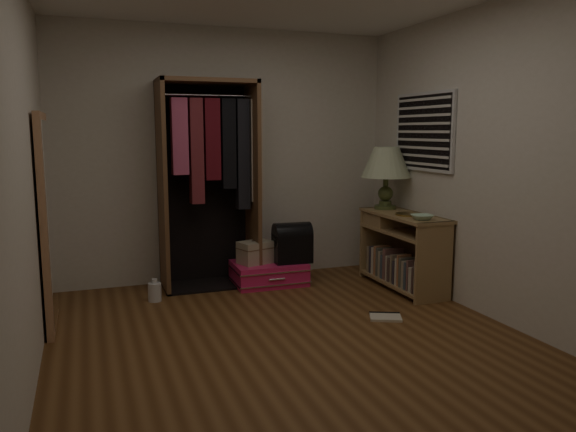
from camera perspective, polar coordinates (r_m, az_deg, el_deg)
The scene contains 13 objects.
ground at distance 4.29m, azimuth 0.59°, elevation -12.67°, with size 4.00×4.00×0.00m, color brown.
room_walls at distance 4.06m, azimuth 1.41°, elevation 7.81°, with size 3.52×4.02×2.60m.
console_bookshelf at distance 5.73m, azimuth 11.39°, elevation -3.27°, with size 0.42×1.12×0.75m.
open_wardrobe at distance 5.65m, azimuth -7.74°, elevation 5.11°, with size 1.02×0.50×2.05m.
floor_mirror at distance 4.80m, azimuth -23.30°, elevation -0.56°, with size 0.06×0.80×1.70m.
pink_suitcase at distance 5.80m, azimuth -1.97°, elevation -5.80°, with size 0.75×0.55×0.23m.
train_case at distance 5.71m, azimuth -3.33°, elevation -3.68°, with size 0.39×0.32×0.24m.
black_bag at distance 5.73m, azimuth 0.43°, elevation -2.64°, with size 0.39×0.26×0.41m.
table_lamp at distance 5.92m, azimuth 9.95°, elevation 5.25°, with size 0.55×0.55×0.64m.
brass_tray at distance 5.57m, azimuth 12.21°, elevation 0.18°, with size 0.27×0.27×0.02m.
ceramic_bowl at distance 5.29m, azimuth 13.46°, elevation -0.12°, with size 0.20×0.20×0.05m, color #B0D4B5.
white_jug at distance 5.37m, azimuth -13.39°, elevation -7.49°, with size 0.13×0.13×0.21m.
floor_book at distance 4.87m, azimuth 9.85°, elevation -10.02°, with size 0.32×0.29×0.02m.
Camera 1 is at (-1.41, -3.74, 1.56)m, focal length 35.00 mm.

